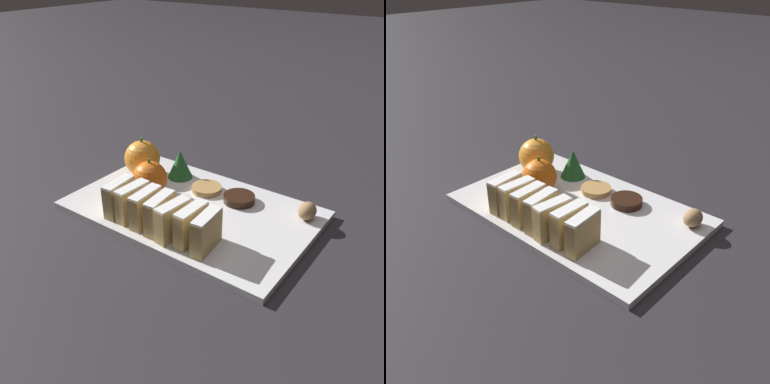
% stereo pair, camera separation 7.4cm
% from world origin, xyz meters
% --- Properties ---
extents(ground_plane, '(6.00, 6.00, 0.00)m').
position_xyz_m(ground_plane, '(0.00, 0.00, 0.00)').
color(ground_plane, '#28262B').
extents(serving_platter, '(0.27, 0.42, 0.01)m').
position_xyz_m(serving_platter, '(0.00, 0.00, 0.01)').
color(serving_platter, white).
rests_on(serving_platter, ground_plane).
extents(stollen_slice_front, '(0.07, 0.03, 0.06)m').
position_xyz_m(stollen_slice_front, '(-0.09, -0.09, 0.04)').
color(stollen_slice_front, tan).
rests_on(stollen_slice_front, serving_platter).
extents(stollen_slice_second, '(0.06, 0.02, 0.06)m').
position_xyz_m(stollen_slice_second, '(-0.08, -0.06, 0.04)').
color(stollen_slice_second, tan).
rests_on(stollen_slice_second, serving_platter).
extents(stollen_slice_third, '(0.07, 0.03, 0.06)m').
position_xyz_m(stollen_slice_third, '(-0.09, -0.03, 0.04)').
color(stollen_slice_third, tan).
rests_on(stollen_slice_third, serving_platter).
extents(stollen_slice_fourth, '(0.07, 0.03, 0.06)m').
position_xyz_m(stollen_slice_fourth, '(-0.09, 0.00, 0.04)').
color(stollen_slice_fourth, tan).
rests_on(stollen_slice_fourth, serving_platter).
extents(stollen_slice_fifth, '(0.06, 0.02, 0.06)m').
position_xyz_m(stollen_slice_fifth, '(-0.09, 0.03, 0.04)').
color(stollen_slice_fifth, tan).
rests_on(stollen_slice_fifth, serving_platter).
extents(stollen_slice_sixth, '(0.06, 0.02, 0.06)m').
position_xyz_m(stollen_slice_sixth, '(-0.08, 0.06, 0.04)').
color(stollen_slice_sixth, tan).
rests_on(stollen_slice_sixth, serving_platter).
extents(stollen_slice_back, '(0.07, 0.03, 0.06)m').
position_xyz_m(stollen_slice_back, '(-0.09, 0.09, 0.04)').
color(stollen_slice_back, tan).
rests_on(stollen_slice_back, serving_platter).
extents(orange_near, '(0.07, 0.07, 0.08)m').
position_xyz_m(orange_near, '(0.05, 0.15, 0.05)').
color(orange_near, orange).
rests_on(orange_near, serving_platter).
extents(orange_far, '(0.06, 0.06, 0.07)m').
position_xyz_m(orange_far, '(-0.01, 0.09, 0.04)').
color(orange_far, orange).
rests_on(orange_far, serving_platter).
extents(walnut, '(0.04, 0.03, 0.03)m').
position_xyz_m(walnut, '(0.08, -0.18, 0.03)').
color(walnut, '#9E7A51').
rests_on(walnut, serving_platter).
extents(chocolate_cookie, '(0.06, 0.06, 0.01)m').
position_xyz_m(chocolate_cookie, '(0.06, -0.06, 0.02)').
color(chocolate_cookie, black).
rests_on(chocolate_cookie, serving_platter).
extents(gingerbread_cookie, '(0.06, 0.06, 0.01)m').
position_xyz_m(gingerbread_cookie, '(0.06, 0.01, 0.02)').
color(gingerbread_cookie, tan).
rests_on(gingerbread_cookie, serving_platter).
extents(evergreen_sprig, '(0.05, 0.05, 0.06)m').
position_xyz_m(evergreen_sprig, '(0.08, 0.09, 0.04)').
color(evergreen_sprig, '#23662D').
rests_on(evergreen_sprig, serving_platter).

